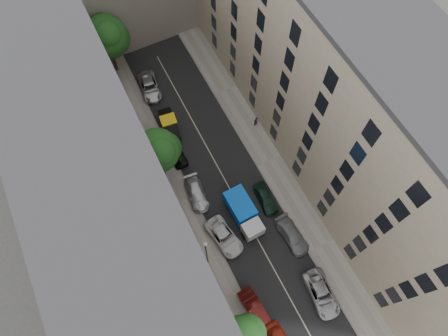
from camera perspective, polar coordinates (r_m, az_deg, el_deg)
ground at (r=44.35m, az=0.20°, el=-1.85°), size 120.00×120.00×0.00m
road_surface at (r=44.34m, az=0.20°, el=-1.84°), size 8.00×44.00×0.02m
sidewalk_left at (r=43.61m, az=-6.29°, el=-4.76°), size 3.00×44.00×0.15m
sidewalk_right at (r=45.61m, az=6.39°, el=1.04°), size 3.00×44.00×0.15m
building_left at (r=34.59m, az=-16.26°, el=-2.61°), size 8.00×44.00×20.00m
building_right at (r=39.42m, az=14.95°, el=10.71°), size 8.00×44.00×20.00m
tarp_truck at (r=41.58m, az=2.80°, el=-6.40°), size 2.32×5.46×2.49m
car_left_1 at (r=40.26m, az=4.45°, el=-19.44°), size 1.83×4.32×1.39m
car_left_2 at (r=41.51m, az=0.01°, el=-9.81°), size 2.94×5.05×1.32m
car_left_3 at (r=43.17m, az=-3.95°, el=-3.68°), size 2.33×4.62×1.29m
car_left_4 at (r=45.45m, az=-6.93°, el=2.23°), size 1.69×4.08×1.38m
car_left_5 at (r=47.28m, az=-7.80°, el=6.10°), size 2.09×4.68×1.49m
car_left_6 at (r=50.88m, az=-10.59°, el=11.34°), size 2.80×5.03×1.33m
car_right_0 at (r=41.42m, az=13.75°, el=-17.06°), size 2.76×5.10×1.36m
car_right_1 at (r=42.14m, az=9.71°, el=-9.46°), size 2.11×4.64×1.32m
car_right_2 at (r=43.09m, az=5.96°, el=-4.32°), size 1.87×3.96×1.31m
tree_mid at (r=40.29m, az=-9.34°, el=2.30°), size 4.93×4.59×7.95m
tree_far at (r=50.07m, az=-16.41°, el=17.32°), size 5.47×5.22×8.38m
lamp_post at (r=37.27m, az=-2.55°, el=-11.83°), size 0.36×0.36×7.06m
pedestrian at (r=47.02m, az=4.57°, el=6.66°), size 0.68×0.56×1.61m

